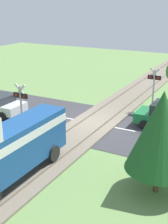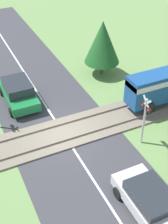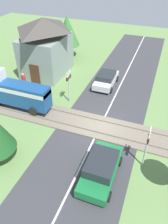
{
  "view_description": "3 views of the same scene",
  "coord_description": "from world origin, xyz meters",
  "views": [
    {
      "loc": [
        -7.97,
        16.29,
        7.24
      ],
      "look_at": [
        0.0,
        1.34,
        1.2
      ],
      "focal_mm": 50.0,
      "sensor_mm": 36.0,
      "label": 1
    },
    {
      "loc": [
        13.26,
        -4.9,
        12.11
      ],
      "look_at": [
        0.0,
        1.34,
        1.2
      ],
      "focal_mm": 50.0,
      "sensor_mm": 36.0,
      "label": 2
    },
    {
      "loc": [
        -12.73,
        -3.49,
        11.45
      ],
      "look_at": [
        0.0,
        1.34,
        1.2
      ],
      "focal_mm": 35.0,
      "sensor_mm": 36.0,
      "label": 3
    }
  ],
  "objects": [
    {
      "name": "ground_plane",
      "position": [
        0.0,
        0.0,
        0.0
      ],
      "size": [
        60.0,
        60.0,
        0.0
      ],
      "primitive_type": "plane",
      "color": "#66894C"
    },
    {
      "name": "road_surface",
      "position": [
        0.0,
        0.0,
        0.01
      ],
      "size": [
        48.0,
        6.4,
        0.02
      ],
      "color": "#38383D",
      "rests_on": "ground_plane"
    },
    {
      "name": "track_bed",
      "position": [
        0.0,
        0.0,
        0.07
      ],
      "size": [
        2.8,
        48.0,
        0.24
      ],
      "color": "#756B5B",
      "rests_on": "ground_plane"
    },
    {
      "name": "car_near_crossing",
      "position": [
        -4.41,
        -1.44,
        0.8
      ],
      "size": [
        4.17,
        1.99,
        1.55
      ],
      "color": "#197038",
      "rests_on": "ground_plane"
    },
    {
      "name": "car_far_side",
      "position": [
        6.64,
        1.44,
        0.73
      ],
      "size": [
        3.92,
        1.94,
        1.36
      ],
      "color": "silver",
      "rests_on": "ground_plane"
    },
    {
      "name": "crossing_signal_west_approach",
      "position": [
        -2.58,
        -3.75,
        2.0
      ],
      "size": [
        0.9,
        0.18,
        3.12
      ],
      "color": "#B7B7B7",
      "rests_on": "ground_plane"
    },
    {
      "name": "crossing_signal_east_approach",
      "position": [
        2.58,
        3.75,
        2.0
      ],
      "size": [
        0.9,
        0.18,
        3.12
      ],
      "color": "#B7B7B7",
      "rests_on": "ground_plane"
    },
    {
      "name": "station_building",
      "position": [
        7.11,
        8.44,
        2.92
      ],
      "size": [
        5.72,
        4.51,
        6.0
      ],
      "color": "gray",
      "rests_on": "ground_plane"
    },
    {
      "name": "pedestrian_by_station",
      "position": [
        3.19,
        9.0,
        0.75
      ],
      "size": [
        0.41,
        0.41,
        1.65
      ],
      "color": "#B2282D",
      "rests_on": "ground_plane"
    },
    {
      "name": "tree_by_station",
      "position": [
        12.26,
        8.2,
        3.3
      ],
      "size": [
        2.99,
        2.99,
        5.1
      ],
      "color": "brown",
      "rests_on": "ground_plane"
    }
  ]
}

